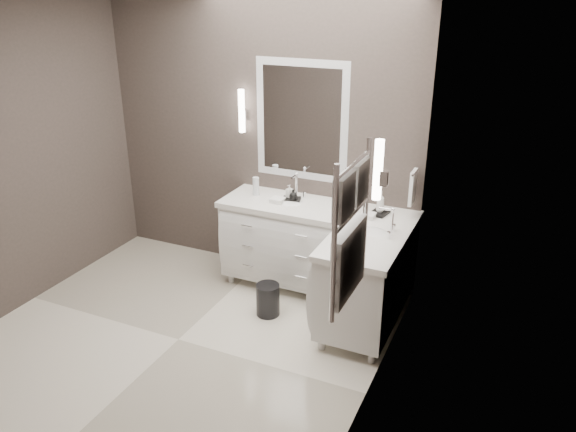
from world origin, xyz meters
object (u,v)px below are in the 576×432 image
at_px(vanity_right, 369,271).
at_px(waste_bin, 268,300).
at_px(vanity_back, 289,238).
at_px(towel_ladder, 350,237).

bearing_deg(vanity_right, waste_bin, -163.10).
relative_size(vanity_back, vanity_right, 1.00).
relative_size(vanity_back, towel_ladder, 1.38).
height_order(vanity_right, waste_bin, vanity_right).
bearing_deg(waste_bin, towel_ladder, -45.04).
height_order(towel_ladder, waste_bin, towel_ladder).
distance_m(vanity_back, towel_ladder, 2.16).
height_order(vanity_back, vanity_right, same).
bearing_deg(waste_bin, vanity_back, 95.17).
relative_size(towel_ladder, waste_bin, 3.10).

